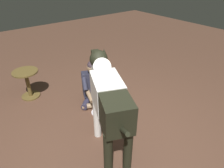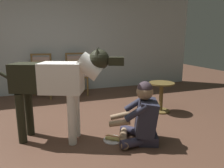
# 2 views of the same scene
# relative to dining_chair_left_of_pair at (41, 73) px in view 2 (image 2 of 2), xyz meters

# --- Properties ---
(ground_plane) EXTENTS (13.99, 13.99, 0.00)m
(ground_plane) POSITION_rel_dining_chair_left_of_pair_xyz_m (0.10, -2.38, -0.54)
(ground_plane) COLOR brown
(back_wall) EXTENTS (8.09, 0.10, 2.60)m
(back_wall) POSITION_rel_dining_chair_left_of_pair_xyz_m (0.10, 0.38, 0.76)
(back_wall) COLOR #B0BBBE
(back_wall) RESTS_ON ground
(dining_chair_left_of_pair) EXTENTS (0.53, 0.53, 0.98)m
(dining_chair_left_of_pair) POSITION_rel_dining_chair_left_of_pair_xyz_m (0.00, 0.00, 0.00)
(dining_chair_left_of_pair) COLOR brown
(dining_chair_left_of_pair) RESTS_ON ground
(dining_chair_right_of_pair) EXTENTS (0.47, 0.48, 0.98)m
(dining_chair_right_of_pair) POSITION_rel_dining_chair_left_of_pair_xyz_m (0.79, 0.00, 0.00)
(dining_chair_right_of_pair) COLOR brown
(dining_chair_right_of_pair) RESTS_ON ground
(person_sitting_on_floor) EXTENTS (0.70, 0.62, 0.80)m
(person_sitting_on_floor) POSITION_rel_dining_chair_left_of_pair_xyz_m (1.14, -2.70, -0.21)
(person_sitting_on_floor) COLOR #312E42
(person_sitting_on_floor) RESTS_ON ground
(large_dog) EXTENTS (1.49, 0.75, 1.22)m
(large_dog) POSITION_rel_dining_chair_left_of_pair_xyz_m (0.15, -2.28, 0.26)
(large_dog) COLOR white
(large_dog) RESTS_ON ground
(hot_dog_on_plate) EXTENTS (0.26, 0.26, 0.06)m
(hot_dog_on_plate) POSITION_rel_dining_chair_left_of_pair_xyz_m (0.80, -2.56, -0.52)
(hot_dog_on_plate) COLOR silver
(hot_dog_on_plate) RESTS_ON ground
(round_side_table) EXTENTS (0.45, 0.45, 0.55)m
(round_side_table) POSITION_rel_dining_chair_left_of_pair_xyz_m (2.01, -1.80, -0.21)
(round_side_table) COLOR brown
(round_side_table) RESTS_ON ground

